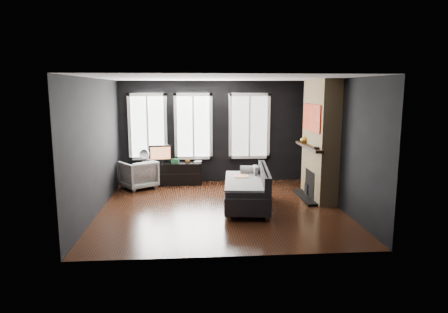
{
  "coord_description": "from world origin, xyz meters",
  "views": [
    {
      "loc": [
        -0.55,
        -8.13,
        2.49
      ],
      "look_at": [
        0.1,
        0.3,
        1.05
      ],
      "focal_mm": 32.0,
      "sensor_mm": 36.0,
      "label": 1
    }
  ],
  "objects": [
    {
      "name": "book",
      "position": [
        -0.52,
        2.3,
        0.7
      ],
      "size": [
        0.18,
        0.06,
        0.24
      ],
      "primitive_type": "imported",
      "rotation": [
        0.0,
        0.0,
        -0.25
      ],
      "color": "beige",
      "rests_on": "media_console"
    },
    {
      "name": "windows",
      "position": [
        -0.45,
        2.46,
        2.38
      ],
      "size": [
        4.0,
        0.16,
        1.76
      ],
      "primitive_type": null,
      "color": "white",
      "rests_on": "wall_back"
    },
    {
      "name": "mantel_vase",
      "position": [
        2.05,
        1.05,
        1.31
      ],
      "size": [
        0.21,
        0.22,
        0.17
      ],
      "primitive_type": "imported",
      "rotation": [
        0.0,
        0.0,
        -0.3
      ],
      "color": "gold",
      "rests_on": "fireplace"
    },
    {
      "name": "desk_fan",
      "position": [
        -1.83,
        2.26,
        0.76
      ],
      "size": [
        0.32,
        0.32,
        0.37
      ],
      "primitive_type": null,
      "rotation": [
        0.0,
        0.0,
        -0.25
      ],
      "color": "#A3A3A3",
      "rests_on": "media_console"
    },
    {
      "name": "sofa",
      "position": [
        0.55,
        0.01,
        0.43
      ],
      "size": [
        1.19,
        2.07,
        0.85
      ],
      "primitive_type": null,
      "rotation": [
        0.0,
        0.0,
        -0.1
      ],
      "color": "black",
      "rests_on": "floor"
    },
    {
      "name": "armchair",
      "position": [
        -1.95,
        1.84,
        0.4
      ],
      "size": [
        1.04,
        1.03,
        0.79
      ],
      "primitive_type": "imported",
      "rotation": [
        0.0,
        0.0,
        -2.53
      ],
      "color": "silver",
      "rests_on": "floor"
    },
    {
      "name": "wall_right",
      "position": [
        2.5,
        0.0,
        1.35
      ],
      "size": [
        0.02,
        5.0,
        2.7
      ],
      "primitive_type": "cube",
      "color": "black",
      "rests_on": "ground"
    },
    {
      "name": "floor",
      "position": [
        0.0,
        0.0,
        0.0
      ],
      "size": [
        5.0,
        5.0,
        0.0
      ],
      "primitive_type": "plane",
      "color": "black",
      "rests_on": "ground"
    },
    {
      "name": "mantel_clock",
      "position": [
        2.05,
        0.05,
        1.25
      ],
      "size": [
        0.14,
        0.14,
        0.04
      ],
      "primitive_type": "cylinder",
      "rotation": [
        0.0,
        0.0,
        0.19
      ],
      "color": "black",
      "rests_on": "fireplace"
    },
    {
      "name": "storage_box",
      "position": [
        -1.04,
        2.19,
        0.63
      ],
      "size": [
        0.21,
        0.16,
        0.11
      ],
      "primitive_type": "cube",
      "rotation": [
        0.0,
        0.0,
        -0.18
      ],
      "color": "#2A6F3C",
      "rests_on": "media_console"
    },
    {
      "name": "ceiling",
      "position": [
        0.0,
        0.0,
        2.7
      ],
      "size": [
        5.0,
        5.0,
        0.0
      ],
      "primitive_type": "plane",
      "color": "white",
      "rests_on": "ground"
    },
    {
      "name": "wall_left",
      "position": [
        -2.5,
        0.0,
        1.35
      ],
      "size": [
        0.02,
        5.0,
        2.7
      ],
      "primitive_type": "cube",
      "color": "black",
      "rests_on": "ground"
    },
    {
      "name": "mug",
      "position": [
        -0.71,
        2.19,
        0.64
      ],
      "size": [
        0.13,
        0.11,
        0.13
      ],
      "primitive_type": "imported",
      "rotation": [
        0.0,
        0.0,
        0.09
      ],
      "color": "orange",
      "rests_on": "media_console"
    },
    {
      "name": "media_console",
      "position": [
        -1.2,
        2.24,
        0.29
      ],
      "size": [
        1.69,
        0.55,
        0.58
      ],
      "primitive_type": null,
      "rotation": [
        0.0,
        0.0,
        0.01
      ],
      "color": "black",
      "rests_on": "floor"
    },
    {
      "name": "monitor",
      "position": [
        -1.41,
        2.2,
        0.84
      ],
      "size": [
        0.6,
        0.2,
        0.53
      ],
      "primitive_type": null,
      "rotation": [
        0.0,
        0.0,
        0.12
      ],
      "color": "black",
      "rests_on": "media_console"
    },
    {
      "name": "wall_back",
      "position": [
        0.0,
        2.5,
        1.35
      ],
      "size": [
        5.0,
        0.02,
        2.7
      ],
      "primitive_type": "cube",
      "color": "black",
      "rests_on": "ground"
    },
    {
      "name": "stripe_pillow",
      "position": [
        0.83,
        0.54,
        0.61
      ],
      "size": [
        0.09,
        0.34,
        0.33
      ],
      "primitive_type": "cube",
      "rotation": [
        0.0,
        0.0,
        -0.05
      ],
      "color": "gray",
      "rests_on": "sofa"
    },
    {
      "name": "fireplace",
      "position": [
        2.3,
        0.6,
        1.35
      ],
      "size": [
        0.7,
        1.62,
        2.7
      ],
      "primitive_type": null,
      "color": "#93724C",
      "rests_on": "floor"
    }
  ]
}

